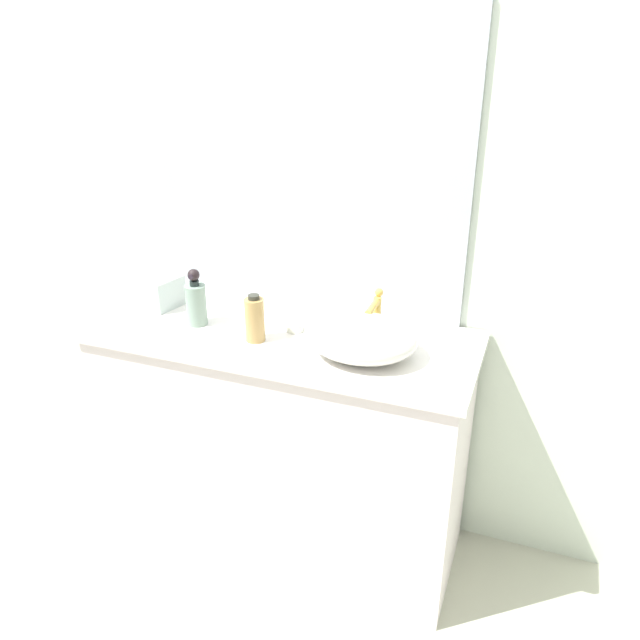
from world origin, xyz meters
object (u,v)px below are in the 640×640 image
(soap_dispenser, at_px, (196,302))
(candle_jar, at_px, (295,327))
(lotion_bottle, at_px, (255,319))
(sink_basin, at_px, (361,338))
(tissue_box, at_px, (160,289))

(soap_dispenser, distance_m, candle_jar, 0.35)
(lotion_bottle, height_order, candle_jar, lotion_bottle)
(sink_basin, bearing_deg, soap_dispenser, 177.93)
(sink_basin, relative_size, lotion_bottle, 2.18)
(tissue_box, bearing_deg, sink_basin, -8.21)
(sink_basin, xyz_separation_m, candle_jar, (-0.26, 0.09, -0.05))
(sink_basin, bearing_deg, lotion_bottle, -176.69)
(soap_dispenser, xyz_separation_m, lotion_bottle, (0.24, -0.04, -0.01))
(tissue_box, height_order, candle_jar, tissue_box)
(sink_basin, height_order, tissue_box, tissue_box)
(sink_basin, height_order, soap_dispenser, soap_dispenser)
(sink_basin, bearing_deg, candle_jar, 161.31)
(sink_basin, distance_m, soap_dispenser, 0.60)
(tissue_box, distance_m, candle_jar, 0.55)
(sink_basin, xyz_separation_m, lotion_bottle, (-0.36, -0.02, 0.01))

